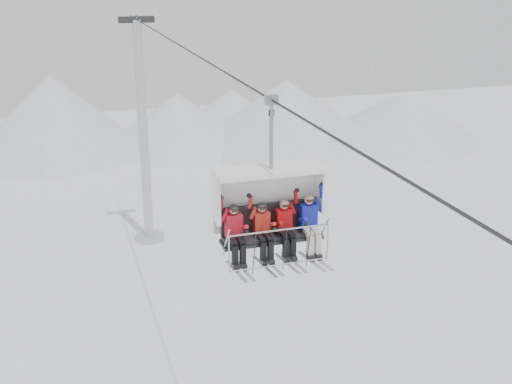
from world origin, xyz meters
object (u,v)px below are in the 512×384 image
object	(u,v)px
chairlift_carrier	(269,202)
skier_center_left	(263,229)
skier_far_left	(235,232)
skier_far_right	(310,222)
skier_center_right	(285,227)
lift_tower_right	(144,150)

from	to	relation	value
chairlift_carrier	skier_center_left	size ratio (longest dim) A/B	2.36
skier_far_left	skier_far_right	world-z (taller)	skier_far_right
skier_center_left	skier_center_right	bearing A→B (deg)	0.07
skier_far_left	skier_center_left	world-z (taller)	skier_far_left
skier_center_left	skier_far_right	world-z (taller)	skier_far_right
skier_far_left	skier_center_right	distance (m)	1.27
skier_center_right	skier_center_left	bearing A→B (deg)	-179.93
chairlift_carrier	skier_center_left	bearing A→B (deg)	-128.38
lift_tower_right	skier_far_right	bearing A→B (deg)	-87.64
chairlift_carrier	skier_far_right	world-z (taller)	chairlift_carrier
skier_far_right	chairlift_carrier	bearing A→B (deg)	161.94
skier_far_left	skier_center_left	xyz separation A→B (m)	(0.70, -0.01, -0.02)
chairlift_carrier	skier_far_left	xyz separation A→B (m)	(-0.96, -0.32, -0.54)
lift_tower_right	skier_far_right	size ratio (longest dim) A/B	7.99
chairlift_carrier	skier_far_left	distance (m)	1.15
skier_center_right	skier_far_right	size ratio (longest dim) A/B	1.00
skier_far_left	chairlift_carrier	bearing A→B (deg)	18.43
lift_tower_right	skier_center_left	xyz separation A→B (m)	(-0.26, -23.37, 4.41)
chairlift_carrier	skier_center_left	distance (m)	0.70
lift_tower_right	skier_far_left	bearing A→B (deg)	-92.35
chairlift_carrier	skier_far_left	world-z (taller)	chairlift_carrier
lift_tower_right	skier_far_right	distance (m)	23.79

